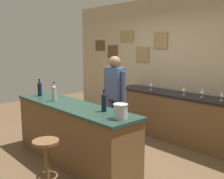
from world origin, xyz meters
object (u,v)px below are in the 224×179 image
object	(u,v)px
wine_bottle_b	(54,93)
wine_bottle_a	(40,88)
wine_glass_b	(184,89)
wine_glass_d	(222,94)
wine_glass_c	(202,91)
bar_stool	(46,158)
wine_glass_a	(151,85)
bartender	(115,95)
ice_bucket	(121,111)
wine_bottle_c	(104,102)

from	to	relation	value
wine_bottle_b	wine_bottle_a	bearing A→B (deg)	177.36
wine_glass_b	wine_glass_d	world-z (taller)	same
wine_glass_c	bar_stool	bearing A→B (deg)	-99.44
wine_glass_a	wine_glass_c	bearing A→B (deg)	2.91
wine_glass_c	bartender	bearing A→B (deg)	-135.22
bar_stool	wine_bottle_b	distance (m)	1.30
wine_bottle_b	wine_glass_d	world-z (taller)	wine_bottle_b
wine_glass_c	wine_bottle_a	bearing A→B (deg)	-132.82
wine_glass_a	ice_bucket	bearing A→B (deg)	-59.65
ice_bucket	bar_stool	bearing A→B (deg)	-125.87
bar_stool	wine_bottle_a	distance (m)	1.74
bar_stool	ice_bucket	world-z (taller)	ice_bucket
bartender	wine_bottle_c	world-z (taller)	bartender
bartender	wine_glass_d	xyz separation A→B (m)	(1.45, 1.06, 0.07)
wine_glass_a	wine_glass_b	size ratio (longest dim) A/B	1.00
wine_bottle_a	bar_stool	bearing A→B (deg)	-25.22
wine_glass_a	wine_bottle_a	bearing A→B (deg)	-112.31
bar_stool	wine_glass_c	world-z (taller)	wine_glass_c
wine_glass_c	wine_glass_d	distance (m)	0.36
wine_glass_a	wine_bottle_b	bearing A→B (deg)	-98.19
bartender	wine_glass_b	bearing A→B (deg)	54.36
bartender	wine_bottle_b	bearing A→B (deg)	-106.67
wine_bottle_a	wine_glass_a	distance (m)	2.20
wine_bottle_c	wine_glass_d	world-z (taller)	wine_bottle_c
bar_stool	wine_glass_a	xyz separation A→B (m)	(-0.64, 2.73, 0.55)
wine_bottle_b	wine_glass_d	size ratio (longest dim) A/B	1.97
wine_bottle_c	wine_glass_b	size ratio (longest dim) A/B	1.97
bartender	wine_bottle_b	distance (m)	1.09
bartender	wine_bottle_c	size ratio (longest dim) A/B	5.29
wine_bottle_a	wine_glass_a	xyz separation A→B (m)	(0.84, 2.04, -0.05)
bartender	wine_bottle_a	xyz separation A→B (m)	(-0.85, -1.01, 0.12)
wine_glass_b	wine_glass_c	world-z (taller)	same
wine_bottle_a	wine_glass_b	xyz separation A→B (m)	(1.60, 2.06, -0.05)
bar_stool	wine_glass_a	world-z (taller)	wine_glass_a
bartender	bar_stool	distance (m)	1.88
bartender	wine_glass_b	xyz separation A→B (m)	(0.75, 1.04, 0.07)
wine_bottle_c	bartender	bearing A→B (deg)	130.06
wine_bottle_a	wine_glass_d	xyz separation A→B (m)	(2.30, 2.07, -0.05)
wine_bottle_c	wine_glass_d	bearing A→B (deg)	70.09
wine_glass_a	wine_glass_c	distance (m)	1.10
wine_bottle_b	bar_stool	bearing A→B (deg)	-35.59
ice_bucket	wine_glass_b	world-z (taller)	ice_bucket
wine_glass_a	wine_glass_b	distance (m)	0.76
wine_bottle_a	wine_glass_c	size ratio (longest dim) A/B	1.97
wine_bottle_c	wine_glass_c	world-z (taller)	wine_bottle_c
wine_bottle_b	wine_glass_b	xyz separation A→B (m)	(1.06, 2.08, -0.05)
bar_stool	wine_glass_a	bearing A→B (deg)	103.18
wine_bottle_a	ice_bucket	bearing A→B (deg)	1.10
wine_bottle_a	wine_bottle_c	bearing A→B (deg)	4.43
ice_bucket	wine_bottle_c	bearing A→B (deg)	168.23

